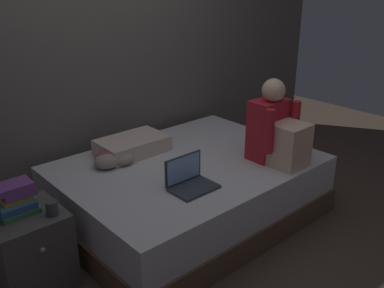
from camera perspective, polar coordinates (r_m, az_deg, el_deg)
name	(u,v)px	position (r m, az deg, el deg)	size (l,w,h in m)	color
ground_plane	(195,240)	(3.33, 0.37, -12.71)	(8.00, 8.00, 0.00)	#47382D
wall_back	(99,42)	(3.76, -12.24, 13.11)	(5.60, 0.10, 2.70)	#605B56
bed	(188,190)	(3.51, -0.47, -6.11)	(2.00, 1.50, 0.49)	brown
nightstand	(30,249)	(2.98, -20.75, -13.00)	(0.44, 0.46, 0.52)	#474442
person_sitting	(277,131)	(3.40, 11.23, 1.70)	(0.39, 0.44, 0.66)	#B21E28
laptop	(190,180)	(2.99, -0.33, -4.83)	(0.32, 0.23, 0.22)	#333842
pillow	(132,145)	(3.58, -7.95, -0.18)	(0.56, 0.36, 0.13)	beige
book_stack	(16,199)	(2.82, -22.39, -6.84)	(0.23, 0.16, 0.20)	#387042
mug	(52,208)	(2.76, -18.15, -8.09)	(0.08, 0.08, 0.09)	#3D3D42
clothes_pile	(111,159)	(3.37, -10.68, -2.02)	(0.32, 0.23, 0.12)	gray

